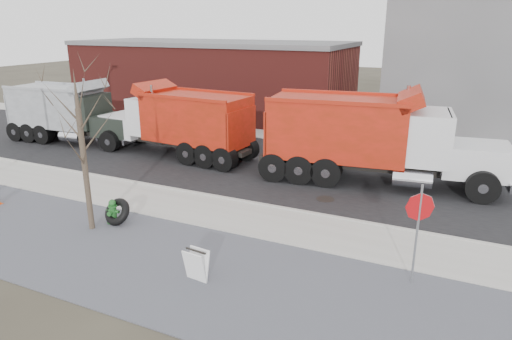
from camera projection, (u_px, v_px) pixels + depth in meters
The scene contains 16 objects.
ground at pixel (216, 217), 15.97m from camera, with size 120.00×120.00×0.00m, color #383328.
gravel_verge at pixel (155, 261), 12.95m from camera, with size 60.00×5.00×0.03m, color slate.
sidewalk at pixel (220, 213), 16.18m from camera, with size 60.00×2.50×0.06m, color #9E9B93.
curb at pixel (236, 200), 17.29m from camera, with size 60.00×0.15×0.11m, color #9E9B93.
road at pixel (283, 167), 21.40m from camera, with size 60.00×9.40×0.02m, color black.
far_sidewalk at pixel (320, 140), 26.31m from camera, with size 60.00×2.00×0.06m, color #9E9B93.
building_grey at pixel (501, 67), 26.65m from camera, with size 12.00×10.00×8.00m.
building_brick at pixel (212, 77), 33.85m from camera, with size 20.20×8.20×5.30m.
bare_tree at pixel (81, 131), 14.01m from camera, with size 3.20×3.20×5.20m.
fire_hydrant at pixel (113, 212), 15.35m from camera, with size 0.48×0.47×0.85m.
truck_tire at pixel (117, 212), 15.31m from camera, with size 1.02×0.85×0.92m.
stop_sign at pixel (419, 217), 11.33m from camera, with size 0.67×0.37×2.72m.
sandwich_board at pixel (196, 265), 11.84m from camera, with size 0.67×0.46×0.87m.
dump_truck_red_a at pixel (370, 136), 18.87m from camera, with size 10.13×3.83×3.99m.
dump_truck_red_b at pixel (179, 120), 22.73m from camera, with size 8.69×3.10×3.63m.
dump_truck_grey at pixel (70, 111), 25.55m from camera, with size 7.81×2.92×3.49m.
Camera 1 is at (7.49, -12.73, 6.45)m, focal length 32.00 mm.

